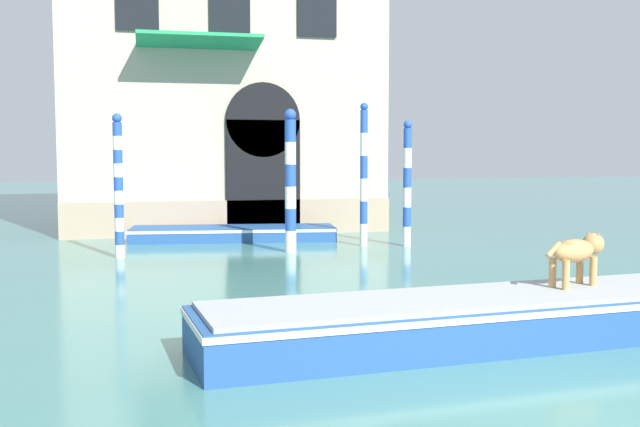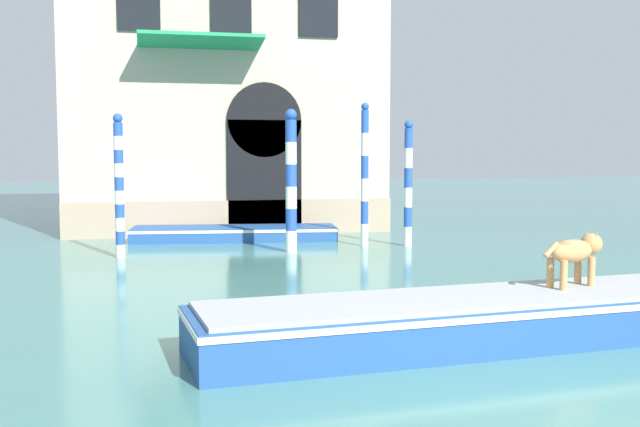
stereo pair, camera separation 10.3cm
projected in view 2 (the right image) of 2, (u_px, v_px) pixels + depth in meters
The scene contains 7 objects.
boat_foreground at pixel (490, 317), 10.08m from camera, with size 8.24×2.39×0.65m.
dog_on_deck at pixel (575, 252), 10.61m from camera, with size 1.10×0.58×0.76m.
boat_moored_near_palazzo at pixel (235, 233), 21.60m from camera, with size 6.00×2.32×0.39m.
mooring_pole_0 at pixel (119, 185), 17.87m from camera, with size 0.23×0.23×3.46m.
mooring_pole_1 at pixel (408, 183), 20.10m from camera, with size 0.23×0.23×3.39m.
mooring_pole_2 at pixel (291, 180), 18.84m from camera, with size 0.29×0.29×3.62m.
mooring_pole_3 at pixel (365, 174), 20.08m from camera, with size 0.21×0.21×3.86m.
Camera 2 is at (-4.19, -5.15, 2.58)m, focal length 42.00 mm.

